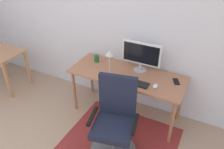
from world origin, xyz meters
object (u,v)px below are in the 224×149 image
object	(u,v)px
coffee_cup	(97,58)
cell_phone	(176,81)
side_table	(2,58)
monitor	(141,55)
keyboard	(132,82)
desk_lamp	(110,59)
computer_mouse	(155,86)
desk	(127,78)
office_chair	(114,127)

from	to	relation	value
coffee_cup	cell_phone	size ratio (longest dim) A/B	0.77
coffee_cup	side_table	distance (m)	1.69
monitor	keyboard	world-z (taller)	monitor
monitor	desk_lamp	size ratio (longest dim) A/B	1.36
desk_lamp	side_table	bearing A→B (deg)	-177.58
keyboard	side_table	distance (m)	2.32
monitor	computer_mouse	distance (m)	0.49
keyboard	computer_mouse	size ratio (longest dim) A/B	4.13
keyboard	cell_phone	distance (m)	0.57
monitor	cell_phone	bearing A→B (deg)	-6.43
monitor	desk_lamp	distance (m)	0.46
keyboard	coffee_cup	xyz separation A→B (m)	(-0.69, 0.27, 0.05)
desk	coffee_cup	xyz separation A→B (m)	(-0.54, 0.11, 0.12)
keyboard	desk_lamp	bearing A→B (deg)	-174.40
monitor	side_table	xyz separation A→B (m)	(-2.30, -0.45, -0.39)
keyboard	desk_lamp	world-z (taller)	desk_lamp
office_chair	side_table	bearing A→B (deg)	157.92
monitor	office_chair	size ratio (longest dim) A/B	0.52
office_chair	side_table	distance (m)	2.37
desk	cell_phone	distance (m)	0.66
monitor	desk	bearing A→B (deg)	-127.62
computer_mouse	side_table	world-z (taller)	computer_mouse
desk_lamp	computer_mouse	bearing A→B (deg)	6.06
coffee_cup	cell_phone	bearing A→B (deg)	-0.03
keyboard	desk_lamp	xyz separation A→B (m)	(-0.31, -0.03, 0.27)
desk	side_table	xyz separation A→B (m)	(-2.17, -0.28, -0.08)
computer_mouse	desk_lamp	bearing A→B (deg)	-173.94
coffee_cup	side_table	xyz separation A→B (m)	(-1.63, -0.39, -0.20)
computer_mouse	office_chair	world-z (taller)	office_chair
keyboard	monitor	bearing A→B (deg)	93.70
desk_lamp	office_chair	distance (m)	0.84
keyboard	coffee_cup	distance (m)	0.74
computer_mouse	side_table	size ratio (longest dim) A/B	0.15
monitor	side_table	distance (m)	2.37
desk	computer_mouse	size ratio (longest dim) A/B	15.29
desk_lamp	side_table	size ratio (longest dim) A/B	0.57
side_table	coffee_cup	bearing A→B (deg)	13.41
coffee_cup	cell_phone	world-z (taller)	coffee_cup
monitor	coffee_cup	distance (m)	0.70
cell_phone	side_table	world-z (taller)	cell_phone
desk	office_chair	xyz separation A→B (m)	(0.16, -0.69, -0.25)
desk	coffee_cup	bearing A→B (deg)	168.57
monitor	computer_mouse	size ratio (longest dim) A/B	5.16
office_chair	monitor	bearing A→B (deg)	79.77
keyboard	coffee_cup	bearing A→B (deg)	158.37
monitor	coffee_cup	bearing A→B (deg)	-175.05
office_chair	cell_phone	bearing A→B (deg)	46.33
desk	office_chair	size ratio (longest dim) A/B	1.54
desk	desk_lamp	bearing A→B (deg)	-129.68
desk	desk_lamp	size ratio (longest dim) A/B	4.01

